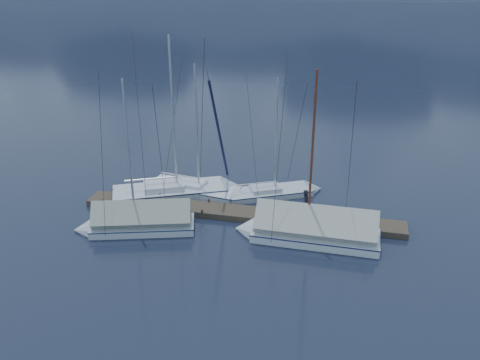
% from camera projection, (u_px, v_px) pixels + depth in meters
% --- Properties ---
extents(ground, '(1000.00, 1000.00, 0.00)m').
position_uv_depth(ground, '(232.00, 233.00, 26.65)').
color(ground, black).
rests_on(ground, ground).
extents(dock, '(18.00, 1.50, 0.54)m').
position_uv_depth(dock, '(240.00, 214.00, 28.40)').
color(dock, '#382D23').
rests_on(dock, ground).
extents(mooring_posts, '(15.12, 1.52, 0.35)m').
position_uv_depth(mooring_posts, '(231.00, 209.00, 28.40)').
color(mooring_posts, '#382D23').
rests_on(mooring_posts, ground).
extents(sailboat_open_left, '(8.09, 5.35, 10.44)m').
position_uv_depth(sailboat_open_left, '(186.00, 191.00, 31.09)').
color(sailboat_open_left, silver).
rests_on(sailboat_open_left, ground).
extents(sailboat_open_mid, '(6.78, 3.05, 8.69)m').
position_uv_depth(sailboat_open_mid, '(206.00, 192.00, 31.02)').
color(sailboat_open_mid, silver).
rests_on(sailboat_open_mid, ground).
extents(sailboat_open_right, '(6.09, 4.18, 7.90)m').
position_uv_depth(sailboat_open_right, '(281.00, 192.00, 31.04)').
color(sailboat_open_right, silver).
rests_on(sailboat_open_right, ground).
extents(sailboat_covered_near, '(7.50, 3.22, 9.68)m').
position_uv_depth(sailboat_covered_near, '(304.00, 230.00, 25.96)').
color(sailboat_covered_near, silver).
rests_on(sailboat_covered_near, ground).
extents(sailboat_covered_far, '(6.61, 3.62, 8.89)m').
position_uv_depth(sailboat_covered_far, '(133.00, 223.00, 26.80)').
color(sailboat_covered_far, silver).
rests_on(sailboat_covered_far, ground).
extents(person, '(0.48, 0.62, 1.53)m').
position_uv_depth(person, '(306.00, 203.00, 27.46)').
color(person, black).
rests_on(person, dock).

